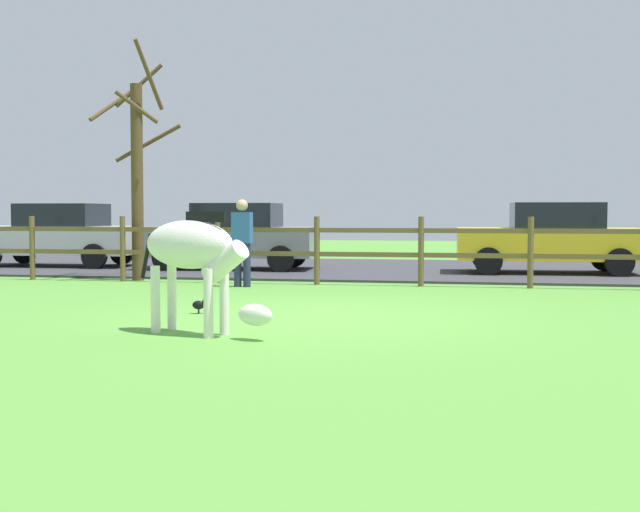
{
  "coord_description": "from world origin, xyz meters",
  "views": [
    {
      "loc": [
        2.22,
        -10.83,
        1.41
      ],
      "look_at": [
        -0.07,
        0.73,
        0.79
      ],
      "focal_mm": 47.08,
      "sensor_mm": 36.0,
      "label": 1
    }
  ],
  "objects": [
    {
      "name": "crow_on_grass",
      "position": [
        -1.66,
        0.16,
        0.13
      ],
      "size": [
        0.22,
        0.1,
        0.2
      ],
      "color": "black",
      "rests_on": "ground_plane"
    },
    {
      "name": "parking_asphalt",
      "position": [
        0.0,
        9.3,
        0.03
      ],
      "size": [
        28.0,
        7.4,
        0.05
      ],
      "primitive_type": "cube",
      "color": "#38383D",
      "rests_on": "ground_plane"
    },
    {
      "name": "bare_tree",
      "position": [
        -4.79,
        5.31,
        2.28
      ],
      "size": [
        1.55,
        1.44,
        4.82
      ],
      "color": "#513A23",
      "rests_on": "ground_plane"
    },
    {
      "name": "visitor_near_fence",
      "position": [
        -2.26,
        4.26,
        0.91
      ],
      "size": [
        0.36,
        0.23,
        1.64
      ],
      "color": "#232847",
      "rests_on": "ground_plane"
    },
    {
      "name": "paddock_fence",
      "position": [
        -0.98,
        5.0,
        0.75
      ],
      "size": [
        20.15,
        0.11,
        1.32
      ],
      "color": "brown",
      "rests_on": "ground_plane"
    },
    {
      "name": "parked_car_silver",
      "position": [
        -8.26,
        8.44,
        0.84
      ],
      "size": [
        4.07,
        2.01,
        1.56
      ],
      "color": "#B7BABF",
      "rests_on": "parking_asphalt"
    },
    {
      "name": "parked_car_grey",
      "position": [
        -3.66,
        8.25,
        0.84
      ],
      "size": [
        4.08,
        2.05,
        1.56
      ],
      "color": "slate",
      "rests_on": "parking_asphalt"
    },
    {
      "name": "zebra",
      "position": [
        -1.05,
        -1.71,
        0.93
      ],
      "size": [
        1.85,
        0.97,
        1.41
      ],
      "color": "white",
      "rests_on": "ground_plane"
    },
    {
      "name": "ground_plane",
      "position": [
        0.0,
        0.0,
        0.0
      ],
      "size": [
        60.0,
        60.0,
        0.0
      ],
      "primitive_type": "plane",
      "color": "#549338"
    },
    {
      "name": "parked_car_yellow",
      "position": [
        3.63,
        8.35,
        0.84
      ],
      "size": [
        4.08,
        2.03,
        1.56
      ],
      "color": "yellow",
      "rests_on": "parking_asphalt"
    }
  ]
}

